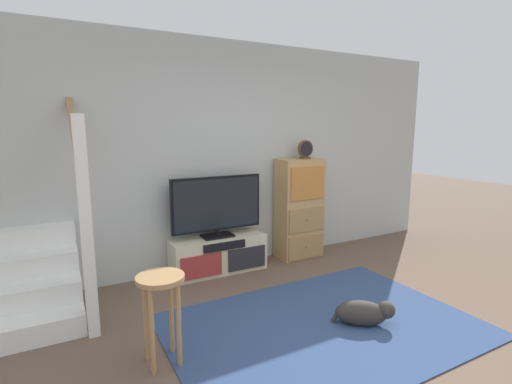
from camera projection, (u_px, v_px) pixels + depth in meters
ground_plane at (375, 365)px, 2.74m from camera, size 20.00×20.00×0.00m
back_wall at (231, 156)px, 4.64m from camera, size 6.40×0.12×2.70m
area_rug at (323, 326)px, 3.26m from camera, size 2.60×1.80×0.01m
media_console at (219, 255)px, 4.46m from camera, size 1.13×0.38×0.42m
television at (217, 205)px, 4.38m from camera, size 1.09×0.22×0.72m
side_cabinet at (299, 209)px, 4.94m from camera, size 0.58×0.38×1.30m
desk_clock at (305, 150)px, 4.83m from camera, size 0.21×0.08×0.24m
staircase at (27, 271)px, 3.54m from camera, size 1.00×1.36×2.20m
bar_stool_near at (161, 298)px, 2.67m from camera, size 0.34×0.34×0.67m
dog at (364, 313)px, 3.27m from camera, size 0.48×0.42×0.23m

